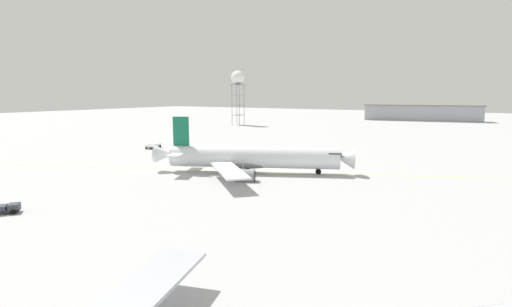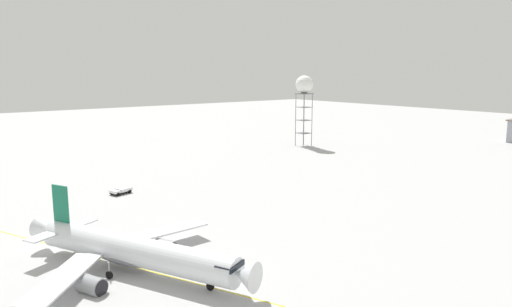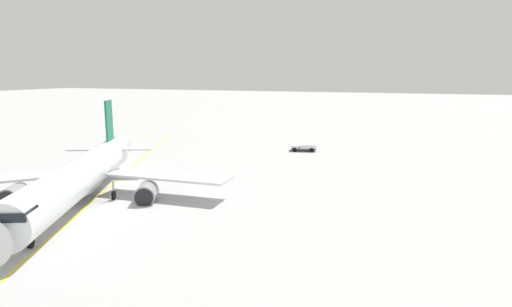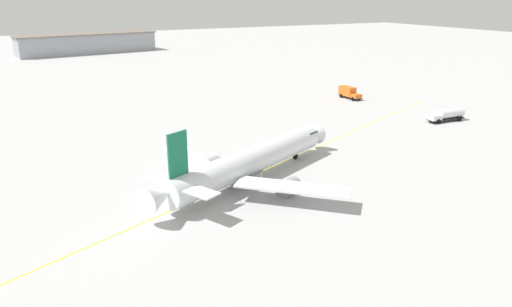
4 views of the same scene
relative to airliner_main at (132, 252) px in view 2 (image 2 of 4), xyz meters
The scene contains 5 objects.
ground_plane 6.73m from the airliner_main, 11.34° to the right, with size 600.00×600.00×0.00m, color #B2B2B2.
airliner_main is the anchor object (origin of this frame).
pushback_tug_truck 45.27m from the airliner_main, 70.01° to the left, with size 5.31×3.79×1.30m.
radar_tower 121.84m from the airliner_main, 34.83° to the left, with size 6.62×6.62×26.66m.
taxiway_centreline 6.33m from the airliner_main, 55.37° to the right, with size 52.36×122.24×0.01m.
Camera 2 is at (-30.89, -59.43, 28.11)m, focal length 32.97 mm.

